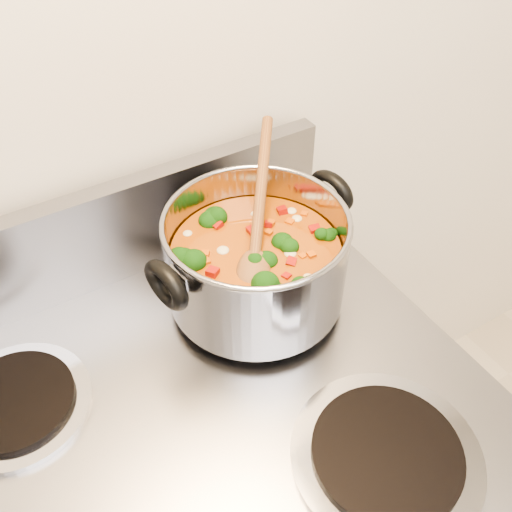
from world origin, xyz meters
The scene contains 3 objects.
stockpot centered at (0.16, 1.30, 1.00)m, with size 0.31×0.25×0.15m.
wooden_spoon centered at (0.17, 1.32, 1.04)m, with size 0.19×0.25×0.11m.
cooktop_crumbs centered at (0.29, 1.25, 0.92)m, with size 0.01×0.26×0.01m.
Camera 1 is at (-0.13, 0.82, 1.55)m, focal length 40.00 mm.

